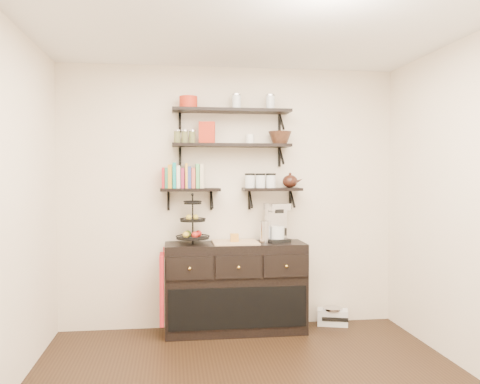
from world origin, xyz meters
name	(u,v)px	position (x,y,z in m)	size (l,w,h in m)	color
ceiling	(259,15)	(0.00, 0.00, 2.70)	(3.50, 3.50, 0.02)	white
back_wall	(230,197)	(0.00, 1.75, 1.35)	(3.50, 0.02, 2.70)	white
shelf_top	(232,111)	(0.00, 1.62, 2.23)	(1.20, 0.27, 0.23)	black
shelf_mid	(232,146)	(0.00, 1.62, 1.88)	(1.20, 0.27, 0.23)	black
shelf_low_left	(190,190)	(-0.42, 1.63, 1.43)	(0.60, 0.25, 0.23)	black
shelf_low_right	(272,190)	(0.42, 1.63, 1.43)	(0.60, 0.25, 0.23)	black
cookbooks	(184,177)	(-0.49, 1.63, 1.57)	(0.40, 0.15, 0.26)	red
glass_canisters	(260,182)	(0.30, 1.63, 1.51)	(0.32, 0.10, 0.13)	silver
sideboard	(235,287)	(0.03, 1.51, 0.45)	(1.40, 0.50, 0.92)	black
fruit_stand	(193,227)	(-0.40, 1.52, 1.07)	(0.33, 0.33, 0.48)	black
candle	(234,237)	(0.01, 1.51, 0.96)	(0.08, 0.08, 0.08)	#BB7D2B
coffee_maker	(277,224)	(0.45, 1.54, 1.09)	(0.26, 0.26, 0.39)	black
thermal_carafe	(265,232)	(0.33, 1.49, 1.01)	(0.11, 0.11, 0.22)	silver
apron	(162,289)	(-0.70, 1.41, 0.48)	(0.04, 0.29, 0.67)	#B8132F
radio	(333,316)	(1.07, 1.60, 0.09)	(0.34, 0.26, 0.19)	silver
recipe_box	(207,133)	(-0.25, 1.61, 2.01)	(0.16, 0.06, 0.22)	#B42814
walnut_bowl	(280,138)	(0.50, 1.61, 1.96)	(0.24, 0.24, 0.13)	black
ramekins	(250,139)	(0.19, 1.61, 1.95)	(0.09, 0.09, 0.10)	white
teapot	(290,180)	(0.61, 1.63, 1.53)	(0.21, 0.16, 0.16)	black
red_pot	(188,102)	(-0.44, 1.61, 2.31)	(0.18, 0.18, 0.12)	#B42814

